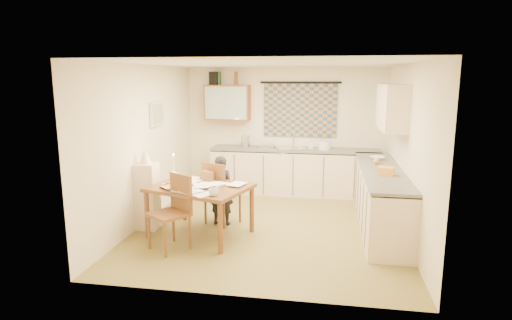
% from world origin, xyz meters
% --- Properties ---
extents(floor, '(4.00, 4.50, 0.02)m').
position_xyz_m(floor, '(0.00, 0.00, -0.01)').
color(floor, olive).
rests_on(floor, ground).
extents(ceiling, '(4.00, 4.50, 0.02)m').
position_xyz_m(ceiling, '(0.00, 0.00, 2.51)').
color(ceiling, white).
rests_on(ceiling, floor).
extents(wall_back, '(4.00, 0.02, 2.50)m').
position_xyz_m(wall_back, '(0.00, 2.26, 1.25)').
color(wall_back, '#F8EAC3').
rests_on(wall_back, floor).
extents(wall_front, '(4.00, 0.02, 2.50)m').
position_xyz_m(wall_front, '(0.00, -2.26, 1.25)').
color(wall_front, '#F8EAC3').
rests_on(wall_front, floor).
extents(wall_left, '(0.02, 4.50, 2.50)m').
position_xyz_m(wall_left, '(-2.01, 0.00, 1.25)').
color(wall_left, '#F8EAC3').
rests_on(wall_left, floor).
extents(wall_right, '(0.02, 4.50, 2.50)m').
position_xyz_m(wall_right, '(2.01, 0.00, 1.25)').
color(wall_right, '#F8EAC3').
rests_on(wall_right, floor).
extents(window_blind, '(1.45, 0.03, 1.05)m').
position_xyz_m(window_blind, '(0.30, 2.22, 1.65)').
color(window_blind, '#314B6B').
rests_on(window_blind, wall_back).
extents(curtain_rod, '(1.60, 0.04, 0.04)m').
position_xyz_m(curtain_rod, '(0.30, 2.20, 2.20)').
color(curtain_rod, black).
rests_on(curtain_rod, wall_back).
extents(wall_cabinet, '(0.90, 0.34, 0.70)m').
position_xyz_m(wall_cabinet, '(-1.15, 2.08, 1.80)').
color(wall_cabinet, brown).
rests_on(wall_cabinet, wall_back).
extents(wall_cabinet_glass, '(0.84, 0.02, 0.64)m').
position_xyz_m(wall_cabinet_glass, '(-1.15, 1.91, 1.80)').
color(wall_cabinet_glass, '#99B2A5').
rests_on(wall_cabinet_glass, wall_back).
extents(upper_cabinet_right, '(0.34, 1.30, 0.70)m').
position_xyz_m(upper_cabinet_right, '(1.83, 0.55, 1.85)').
color(upper_cabinet_right, beige).
rests_on(upper_cabinet_right, wall_right).
extents(framed_print, '(0.04, 0.50, 0.40)m').
position_xyz_m(framed_print, '(-1.97, 0.40, 1.70)').
color(framed_print, beige).
rests_on(framed_print, wall_left).
extents(print_canvas, '(0.01, 0.42, 0.32)m').
position_xyz_m(print_canvas, '(-1.95, 0.40, 1.70)').
color(print_canvas, beige).
rests_on(print_canvas, wall_left).
extents(counter_back, '(3.30, 0.62, 0.92)m').
position_xyz_m(counter_back, '(0.23, 1.95, 0.45)').
color(counter_back, beige).
rests_on(counter_back, floor).
extents(counter_right, '(0.62, 2.95, 0.92)m').
position_xyz_m(counter_right, '(1.70, 0.29, 0.45)').
color(counter_right, beige).
rests_on(counter_right, floor).
extents(stove, '(0.58, 0.58, 0.90)m').
position_xyz_m(stove, '(1.70, -0.73, 0.45)').
color(stove, white).
rests_on(stove, floor).
extents(sink, '(0.67, 0.62, 0.10)m').
position_xyz_m(sink, '(0.15, 1.95, 0.88)').
color(sink, silver).
rests_on(sink, counter_back).
extents(tap, '(0.03, 0.03, 0.28)m').
position_xyz_m(tap, '(0.19, 2.13, 1.06)').
color(tap, silver).
rests_on(tap, counter_back).
extents(dish_rack, '(0.36, 0.32, 0.06)m').
position_xyz_m(dish_rack, '(-0.36, 1.95, 0.95)').
color(dish_rack, silver).
rests_on(dish_rack, counter_back).
extents(kettle, '(0.24, 0.24, 0.24)m').
position_xyz_m(kettle, '(-0.76, 1.95, 1.04)').
color(kettle, silver).
rests_on(kettle, counter_back).
extents(mixing_bowl, '(0.30, 0.30, 0.16)m').
position_xyz_m(mixing_bowl, '(0.81, 1.95, 1.00)').
color(mixing_bowl, white).
rests_on(mixing_bowl, counter_back).
extents(soap_bottle, '(0.12, 0.12, 0.18)m').
position_xyz_m(soap_bottle, '(0.54, 2.00, 1.01)').
color(soap_bottle, white).
rests_on(soap_bottle, counter_back).
extents(bowl, '(0.27, 0.27, 0.06)m').
position_xyz_m(bowl, '(1.70, 1.01, 0.95)').
color(bowl, white).
rests_on(bowl, counter_right).
extents(orange_bag, '(0.26, 0.22, 0.12)m').
position_xyz_m(orange_bag, '(1.70, -0.17, 0.98)').
color(orange_bag, gold).
rests_on(orange_bag, counter_right).
extents(fruit_orange, '(0.10, 0.10, 0.10)m').
position_xyz_m(fruit_orange, '(1.65, 0.64, 0.97)').
color(fruit_orange, gold).
rests_on(fruit_orange, counter_right).
extents(speaker, '(0.21, 0.24, 0.26)m').
position_xyz_m(speaker, '(-1.40, 2.08, 2.28)').
color(speaker, black).
rests_on(speaker, wall_cabinet).
extents(bottle_green, '(0.08, 0.08, 0.26)m').
position_xyz_m(bottle_green, '(-1.33, 2.08, 2.28)').
color(bottle_green, '#195926').
rests_on(bottle_green, wall_cabinet).
extents(bottle_brown, '(0.07, 0.07, 0.26)m').
position_xyz_m(bottle_brown, '(-0.97, 2.08, 2.28)').
color(bottle_brown, brown).
rests_on(bottle_brown, wall_cabinet).
extents(dining_table, '(1.59, 1.38, 0.75)m').
position_xyz_m(dining_table, '(-0.96, -0.57, 0.38)').
color(dining_table, brown).
rests_on(dining_table, floor).
extents(chair_far, '(0.62, 0.62, 1.01)m').
position_xyz_m(chair_far, '(-0.77, -0.01, 0.31)').
color(chair_far, brown).
rests_on(chair_far, floor).
extents(chair_near, '(0.64, 0.64, 1.02)m').
position_xyz_m(chair_near, '(-1.21, -1.13, 0.32)').
color(chair_near, brown).
rests_on(chair_near, floor).
extents(person, '(0.42, 0.29, 1.11)m').
position_xyz_m(person, '(-0.77, -0.06, 0.56)').
color(person, black).
rests_on(person, floor).
extents(shelf_stand, '(0.32, 0.30, 1.02)m').
position_xyz_m(shelf_stand, '(-1.84, -0.42, 0.51)').
color(shelf_stand, beige).
rests_on(shelf_stand, floor).
extents(lampshade, '(0.20, 0.20, 0.22)m').
position_xyz_m(lampshade, '(-1.84, -0.42, 1.13)').
color(lampshade, beige).
rests_on(lampshade, shelf_stand).
extents(letter_rack, '(0.24, 0.21, 0.16)m').
position_xyz_m(letter_rack, '(-0.93, -0.30, 0.83)').
color(letter_rack, brown).
rests_on(letter_rack, dining_table).
extents(mug, '(0.18, 0.18, 0.10)m').
position_xyz_m(mug, '(-0.62, -1.04, 0.80)').
color(mug, white).
rests_on(mug, dining_table).
extents(magazine, '(0.19, 0.26, 0.02)m').
position_xyz_m(magazine, '(-1.48, -0.68, 0.76)').
color(magazine, maroon).
rests_on(magazine, dining_table).
extents(book, '(0.48, 0.48, 0.02)m').
position_xyz_m(book, '(-1.40, -0.53, 0.76)').
color(book, gold).
rests_on(book, dining_table).
extents(orange_box, '(0.14, 0.12, 0.04)m').
position_xyz_m(orange_box, '(-1.35, -0.77, 0.77)').
color(orange_box, gold).
rests_on(orange_box, dining_table).
extents(eyeglasses, '(0.13, 0.11, 0.02)m').
position_xyz_m(eyeglasses, '(-0.91, -0.90, 0.76)').
color(eyeglasses, black).
rests_on(eyeglasses, dining_table).
extents(candle_holder, '(0.08, 0.08, 0.18)m').
position_xyz_m(candle_holder, '(-1.39, -0.39, 0.84)').
color(candle_holder, silver).
rests_on(candle_holder, dining_table).
extents(candle, '(0.03, 0.03, 0.22)m').
position_xyz_m(candle, '(-1.41, -0.40, 1.04)').
color(candle, white).
rests_on(candle, dining_table).
extents(candle_flame, '(0.02, 0.02, 0.02)m').
position_xyz_m(candle_flame, '(-1.42, -0.34, 1.16)').
color(candle_flame, '#FFCC66').
rests_on(candle_flame, dining_table).
extents(papers, '(1.26, 1.17, 0.03)m').
position_xyz_m(papers, '(-1.02, -0.56, 0.77)').
color(papers, white).
rests_on(papers, dining_table).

